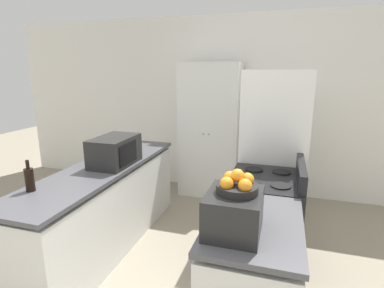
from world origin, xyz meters
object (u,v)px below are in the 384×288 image
fruit_bowl (237,185)px  toaster_oven (234,212)px  microwave (115,151)px  refrigerator (273,153)px  wine_bottle (29,179)px  pantry_cabinet (210,131)px  stove (264,221)px

fruit_bowl → toaster_oven: bearing=-141.3°
microwave → fruit_bowl: size_ratio=2.18×
refrigerator → wine_bottle: refrigerator is taller
refrigerator → fruit_bowl: 1.78m
pantry_cabinet → wine_bottle: pantry_cabinet is taller
stove → fruit_bowl: size_ratio=4.26×
toaster_oven → refrigerator: bearing=84.8°
stove → toaster_oven: bearing=-97.5°
microwave → toaster_oven: size_ratio=1.41×
microwave → toaster_oven: 1.67m
refrigerator → toaster_oven: size_ratio=4.84×
wine_bottle → toaster_oven: (1.65, -0.14, 0.02)m
microwave → fruit_bowl: 1.68m
microwave → fruit_bowl: fruit_bowl is taller
microwave → refrigerator: bearing=28.1°
refrigerator → microwave: refrigerator is taller
pantry_cabinet → fruit_bowl: bearing=-72.9°
stove → fruit_bowl: (-0.12, -1.00, 0.73)m
stove → refrigerator: size_ratio=0.57×
stove → fruit_bowl: 1.24m
pantry_cabinet → refrigerator: (0.93, -0.78, -0.05)m
microwave → pantry_cabinet: bearing=69.4°
stove → microwave: microwave is taller
pantry_cabinet → microwave: bearing=-110.6°
stove → refrigerator: 0.89m
wine_bottle → fruit_bowl: (1.66, -0.13, 0.19)m
toaster_oven → fruit_bowl: (0.01, 0.01, 0.17)m
pantry_cabinet → toaster_oven: (0.77, -2.55, 0.04)m
stove → wine_bottle: bearing=-153.9°
refrigerator → toaster_oven: refrigerator is taller
toaster_oven → wine_bottle: bearing=175.2°
refrigerator → wine_bottle: (-1.81, -1.63, 0.07)m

